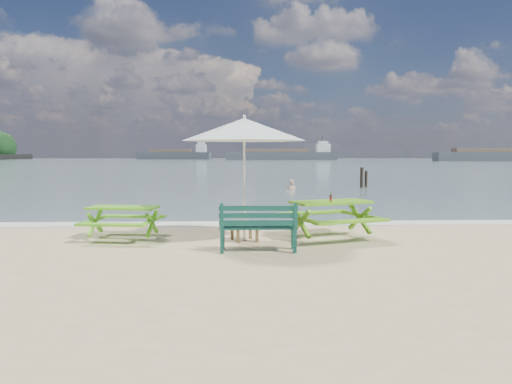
{
  "coord_description": "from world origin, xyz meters",
  "views": [
    {
      "loc": [
        -0.03,
        -8.98,
        1.95
      ],
      "look_at": [
        0.39,
        3.0,
        1.0
      ],
      "focal_mm": 35.0,
      "sensor_mm": 36.0,
      "label": 1
    }
  ],
  "objects_px": {
    "picnic_table_left": "(123,223)",
    "swimmer": "(291,195)",
    "beer_bottle": "(331,198)",
    "picnic_table_right": "(331,220)",
    "park_bench": "(258,237)",
    "patio_umbrella": "(244,130)",
    "side_table": "(244,233)"
  },
  "relations": [
    {
      "from": "park_bench",
      "to": "swimmer",
      "type": "bearing_deg",
      "value": 81.77
    },
    {
      "from": "side_table",
      "to": "picnic_table_right",
      "type": "bearing_deg",
      "value": 8.23
    },
    {
      "from": "picnic_table_left",
      "to": "side_table",
      "type": "relative_size",
      "value": 2.76
    },
    {
      "from": "picnic_table_right",
      "to": "beer_bottle",
      "type": "height_order",
      "value": "beer_bottle"
    },
    {
      "from": "picnic_table_right",
      "to": "swimmer",
      "type": "distance_m",
      "value": 15.32
    },
    {
      "from": "picnic_table_right",
      "to": "side_table",
      "type": "height_order",
      "value": "picnic_table_right"
    },
    {
      "from": "picnic_table_right",
      "to": "park_bench",
      "type": "height_order",
      "value": "park_bench"
    },
    {
      "from": "park_bench",
      "to": "beer_bottle",
      "type": "height_order",
      "value": "beer_bottle"
    },
    {
      "from": "picnic_table_left",
      "to": "beer_bottle",
      "type": "distance_m",
      "value": 4.71
    },
    {
      "from": "patio_umbrella",
      "to": "swimmer",
      "type": "bearing_deg",
      "value": 80.23
    },
    {
      "from": "beer_bottle",
      "to": "swimmer",
      "type": "xyz_separation_m",
      "value": [
        0.76,
        15.53,
        -1.25
      ]
    },
    {
      "from": "park_bench",
      "to": "swimmer",
      "type": "xyz_separation_m",
      "value": [
        2.42,
        16.75,
        -0.61
      ]
    },
    {
      "from": "side_table",
      "to": "beer_bottle",
      "type": "distance_m",
      "value": 2.06
    },
    {
      "from": "picnic_table_right",
      "to": "park_bench",
      "type": "bearing_deg",
      "value": -139.55
    },
    {
      "from": "patio_umbrella",
      "to": "beer_bottle",
      "type": "xyz_separation_m",
      "value": [
        1.92,
        0.04,
        -1.52
      ]
    },
    {
      "from": "picnic_table_right",
      "to": "picnic_table_left",
      "type": "bearing_deg",
      "value": 178.74
    },
    {
      "from": "patio_umbrella",
      "to": "swimmer",
      "type": "distance_m",
      "value": 16.04
    },
    {
      "from": "picnic_table_left",
      "to": "patio_umbrella",
      "type": "distance_m",
      "value": 3.47
    },
    {
      "from": "picnic_table_left",
      "to": "side_table",
      "type": "xyz_separation_m",
      "value": [
        2.74,
        -0.39,
        -0.17
      ]
    },
    {
      "from": "side_table",
      "to": "swimmer",
      "type": "xyz_separation_m",
      "value": [
        2.68,
        15.57,
        -0.51
      ]
    },
    {
      "from": "picnic_table_right",
      "to": "beer_bottle",
      "type": "distance_m",
      "value": 0.58
    },
    {
      "from": "patio_umbrella",
      "to": "park_bench",
      "type": "bearing_deg",
      "value": -77.62
    },
    {
      "from": "swimmer",
      "to": "beer_bottle",
      "type": "bearing_deg",
      "value": -92.79
    },
    {
      "from": "park_bench",
      "to": "patio_umbrella",
      "type": "bearing_deg",
      "value": 102.38
    },
    {
      "from": "picnic_table_left",
      "to": "side_table",
      "type": "bearing_deg",
      "value": -8.1
    },
    {
      "from": "picnic_table_left",
      "to": "side_table",
      "type": "distance_m",
      "value": 2.77
    },
    {
      "from": "side_table",
      "to": "picnic_table_left",
      "type": "bearing_deg",
      "value": 171.9
    },
    {
      "from": "picnic_table_right",
      "to": "beer_bottle",
      "type": "xyz_separation_m",
      "value": [
        -0.05,
        -0.24,
        0.52
      ]
    },
    {
      "from": "swimmer",
      "to": "park_bench",
      "type": "bearing_deg",
      "value": -98.23
    },
    {
      "from": "picnic_table_right",
      "to": "beer_bottle",
      "type": "relative_size",
      "value": 10.63
    },
    {
      "from": "picnic_table_left",
      "to": "swimmer",
      "type": "relative_size",
      "value": 1.1
    },
    {
      "from": "beer_bottle",
      "to": "swimmer",
      "type": "height_order",
      "value": "beer_bottle"
    }
  ]
}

